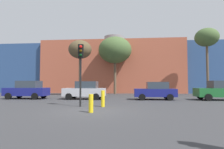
{
  "coord_description": "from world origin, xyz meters",
  "views": [
    {
      "loc": [
        1.97,
        -10.18,
        1.47
      ],
      "look_at": [
        0.21,
        9.74,
        2.5
      ],
      "focal_mm": 29.87,
      "sensor_mm": 36.0,
      "label": 1
    }
  ],
  "objects_px": {
    "traffic_light_island": "(81,61)",
    "bare_tree_0": "(115,50)",
    "bollard_yellow_0": "(103,99)",
    "bollard_yellow_1": "(91,103)",
    "parked_car_0": "(27,90)",
    "parked_car_1": "(85,90)",
    "bare_tree_2": "(80,50)",
    "parked_car_3": "(220,90)",
    "parked_car_2": "(155,91)",
    "bare_tree_1": "(207,38)"
  },
  "relations": [
    {
      "from": "parked_car_0",
      "to": "parked_car_1",
      "type": "relative_size",
      "value": 1.03
    },
    {
      "from": "parked_car_3",
      "to": "bare_tree_0",
      "type": "bearing_deg",
      "value": -44.04
    },
    {
      "from": "parked_car_1",
      "to": "bare_tree_0",
      "type": "bearing_deg",
      "value": -102.42
    },
    {
      "from": "parked_car_3",
      "to": "parked_car_1",
      "type": "bearing_deg",
      "value": 0.0
    },
    {
      "from": "bare_tree_0",
      "to": "parked_car_0",
      "type": "bearing_deg",
      "value": -129.0
    },
    {
      "from": "bollard_yellow_0",
      "to": "bollard_yellow_1",
      "type": "relative_size",
      "value": 1.11
    },
    {
      "from": "parked_car_0",
      "to": "bare_tree_0",
      "type": "bearing_deg",
      "value": -129.0
    },
    {
      "from": "parked_car_1",
      "to": "traffic_light_island",
      "type": "distance_m",
      "value": 6.34
    },
    {
      "from": "parked_car_1",
      "to": "parked_car_3",
      "type": "height_order",
      "value": "parked_car_3"
    },
    {
      "from": "bollard_yellow_1",
      "to": "bare_tree_0",
      "type": "bearing_deg",
      "value": 90.18
    },
    {
      "from": "traffic_light_island",
      "to": "bare_tree_0",
      "type": "height_order",
      "value": "bare_tree_0"
    },
    {
      "from": "traffic_light_island",
      "to": "bollard_yellow_0",
      "type": "bearing_deg",
      "value": 81.7
    },
    {
      "from": "parked_car_2",
      "to": "bollard_yellow_0",
      "type": "distance_m",
      "value": 7.17
    },
    {
      "from": "parked_car_0",
      "to": "traffic_light_island",
      "type": "distance_m",
      "value": 9.34
    },
    {
      "from": "bollard_yellow_0",
      "to": "bare_tree_0",
      "type": "bearing_deg",
      "value": 91.23
    },
    {
      "from": "parked_car_0",
      "to": "bollard_yellow_0",
      "type": "bearing_deg",
      "value": 145.37
    },
    {
      "from": "bare_tree_1",
      "to": "bare_tree_2",
      "type": "bearing_deg",
      "value": -173.63
    },
    {
      "from": "parked_car_0",
      "to": "bare_tree_0",
      "type": "xyz_separation_m",
      "value": [
        8.08,
        9.97,
        5.68
      ]
    },
    {
      "from": "parked_car_1",
      "to": "bare_tree_2",
      "type": "distance_m",
      "value": 8.09
    },
    {
      "from": "parked_car_0",
      "to": "bare_tree_1",
      "type": "xyz_separation_m",
      "value": [
        20.55,
        7.8,
        6.72
      ]
    },
    {
      "from": "parked_car_3",
      "to": "bollard_yellow_0",
      "type": "relative_size",
      "value": 3.9
    },
    {
      "from": "bare_tree_0",
      "to": "bare_tree_1",
      "type": "height_order",
      "value": "bare_tree_1"
    },
    {
      "from": "parked_car_0",
      "to": "bare_tree_1",
      "type": "height_order",
      "value": "bare_tree_1"
    },
    {
      "from": "parked_car_1",
      "to": "bare_tree_1",
      "type": "bearing_deg",
      "value": -151.98
    },
    {
      "from": "bare_tree_1",
      "to": "traffic_light_island",
      "type": "bearing_deg",
      "value": -134.85
    },
    {
      "from": "parked_car_2",
      "to": "bare_tree_1",
      "type": "height_order",
      "value": "bare_tree_1"
    },
    {
      "from": "parked_car_2",
      "to": "traffic_light_island",
      "type": "distance_m",
      "value": 8.44
    },
    {
      "from": "parked_car_3",
      "to": "bare_tree_2",
      "type": "height_order",
      "value": "bare_tree_2"
    },
    {
      "from": "bare_tree_2",
      "to": "parked_car_1",
      "type": "bearing_deg",
      "value": -70.36
    },
    {
      "from": "parked_car_0",
      "to": "parked_car_2",
      "type": "distance_m",
      "value": 12.6
    },
    {
      "from": "parked_car_1",
      "to": "parked_car_2",
      "type": "bearing_deg",
      "value": -180.0
    },
    {
      "from": "bare_tree_0",
      "to": "bollard_yellow_0",
      "type": "bearing_deg",
      "value": -88.77
    },
    {
      "from": "bare_tree_0",
      "to": "parked_car_2",
      "type": "bearing_deg",
      "value": -65.62
    },
    {
      "from": "bare_tree_2",
      "to": "bare_tree_1",
      "type": "bearing_deg",
      "value": 6.37
    },
    {
      "from": "parked_car_0",
      "to": "traffic_light_island",
      "type": "height_order",
      "value": "traffic_light_island"
    },
    {
      "from": "parked_car_0",
      "to": "bare_tree_2",
      "type": "height_order",
      "value": "bare_tree_2"
    },
    {
      "from": "parked_car_2",
      "to": "parked_car_3",
      "type": "xyz_separation_m",
      "value": [
        5.79,
        0.0,
        0.06
      ]
    },
    {
      "from": "parked_car_0",
      "to": "parked_car_3",
      "type": "bearing_deg",
      "value": -180.0
    },
    {
      "from": "parked_car_2",
      "to": "traffic_light_island",
      "type": "relative_size",
      "value": 0.94
    },
    {
      "from": "parked_car_2",
      "to": "bollard_yellow_1",
      "type": "height_order",
      "value": "parked_car_2"
    },
    {
      "from": "parked_car_3",
      "to": "bollard_yellow_1",
      "type": "height_order",
      "value": "parked_car_3"
    },
    {
      "from": "parked_car_2",
      "to": "bare_tree_2",
      "type": "distance_m",
      "value": 11.8
    },
    {
      "from": "traffic_light_island",
      "to": "bare_tree_2",
      "type": "height_order",
      "value": "bare_tree_2"
    },
    {
      "from": "traffic_light_island",
      "to": "bare_tree_0",
      "type": "xyz_separation_m",
      "value": [
        1.14,
        15.85,
        3.56
      ]
    },
    {
      "from": "parked_car_3",
      "to": "parked_car_0",
      "type": "bearing_deg",
      "value": 0.0
    },
    {
      "from": "bare_tree_0",
      "to": "bollard_yellow_0",
      "type": "height_order",
      "value": "bare_tree_0"
    },
    {
      "from": "bare_tree_1",
      "to": "bollard_yellow_1",
      "type": "height_order",
      "value": "bare_tree_1"
    },
    {
      "from": "parked_car_1",
      "to": "parked_car_3",
      "type": "relative_size",
      "value": 0.98
    },
    {
      "from": "parked_car_2",
      "to": "bare_tree_1",
      "type": "bearing_deg",
      "value": -135.54
    },
    {
      "from": "bare_tree_2",
      "to": "bollard_yellow_0",
      "type": "xyz_separation_m",
      "value": [
        4.65,
        -11.74,
        -5.41
      ]
    }
  ]
}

